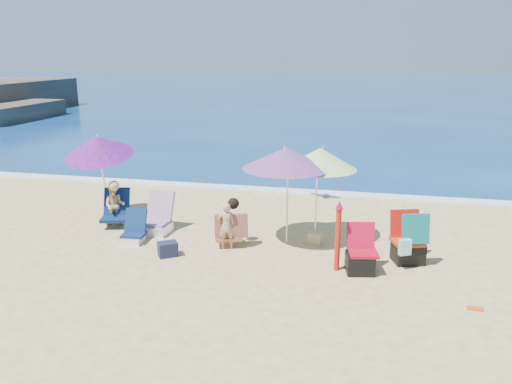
% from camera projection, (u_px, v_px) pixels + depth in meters
% --- Properties ---
extents(ground, '(120.00, 120.00, 0.00)m').
position_uv_depth(ground, '(260.00, 267.00, 9.00)').
color(ground, '#D8BC84').
rests_on(ground, ground).
extents(sea, '(120.00, 80.00, 0.12)m').
position_uv_depth(sea, '(353.00, 90.00, 51.36)').
color(sea, navy).
rests_on(sea, ground).
extents(foam, '(120.00, 0.50, 0.04)m').
position_uv_depth(foam, '(299.00, 192.00, 13.79)').
color(foam, white).
rests_on(foam, ground).
extents(umbrella_turquoise, '(1.81, 1.81, 1.97)m').
position_uv_depth(umbrella_turquoise, '(286.00, 158.00, 9.68)').
color(umbrella_turquoise, silver).
rests_on(umbrella_turquoise, ground).
extents(umbrella_striped, '(1.67, 1.67, 1.93)m').
position_uv_depth(umbrella_striped, '(320.00, 159.00, 9.85)').
color(umbrella_striped, white).
rests_on(umbrella_striped, ground).
extents(umbrella_blue, '(1.62, 1.68, 2.06)m').
position_uv_depth(umbrella_blue, '(98.00, 146.00, 11.15)').
color(umbrella_blue, white).
rests_on(umbrella_blue, ground).
extents(furled_umbrella, '(0.14, 0.14, 1.27)m').
position_uv_depth(furled_umbrella, '(338.00, 233.00, 8.71)').
color(furled_umbrella, red).
rests_on(furled_umbrella, ground).
extents(chair_navy, '(0.52, 0.61, 0.63)m').
position_uv_depth(chair_navy, '(133.00, 234.00, 10.18)').
color(chair_navy, '#0D204C').
rests_on(chair_navy, ground).
extents(chair_rainbow, '(0.65, 0.79, 0.82)m').
position_uv_depth(chair_rainbow, '(157.00, 222.00, 10.73)').
color(chair_rainbow, '#CA5647').
rests_on(chair_rainbow, ground).
extents(camp_chair_left, '(0.59, 0.57, 0.85)m').
position_uv_depth(camp_chair_left, '(360.00, 258.00, 8.74)').
color(camp_chair_left, '#A30B1E').
rests_on(camp_chair_left, ground).
extents(camp_chair_right, '(0.68, 0.82, 0.98)m').
position_uv_depth(camp_chair_right, '(409.00, 244.00, 9.11)').
color(camp_chair_right, red).
rests_on(camp_chair_right, ground).
extents(person_center, '(0.74, 0.63, 0.94)m').
position_uv_depth(person_center, '(229.00, 225.00, 9.80)').
color(person_center, tan).
rests_on(person_center, ground).
extents(person_left, '(0.71, 0.81, 1.02)m').
position_uv_depth(person_left, '(115.00, 205.00, 11.07)').
color(person_left, tan).
rests_on(person_left, ground).
extents(bag_navy_a, '(0.43, 0.41, 0.27)m').
position_uv_depth(bag_navy_a, '(168.00, 249.00, 9.47)').
color(bag_navy_a, '#181E36').
rests_on(bag_navy_a, ground).
extents(bag_tan, '(0.31, 0.26, 0.23)m').
position_uv_depth(bag_tan, '(315.00, 238.00, 10.08)').
color(bag_tan, tan).
rests_on(bag_tan, ground).
extents(bag_navy_b, '(0.36, 0.27, 0.27)m').
position_uv_depth(bag_navy_b, '(358.00, 256.00, 9.13)').
color(bag_navy_b, '#1B1F3C').
rests_on(bag_navy_b, ground).
extents(orange_item, '(0.24, 0.12, 0.03)m').
position_uv_depth(orange_item, '(475.00, 309.00, 7.52)').
color(orange_item, '#D84B16').
rests_on(orange_item, ground).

